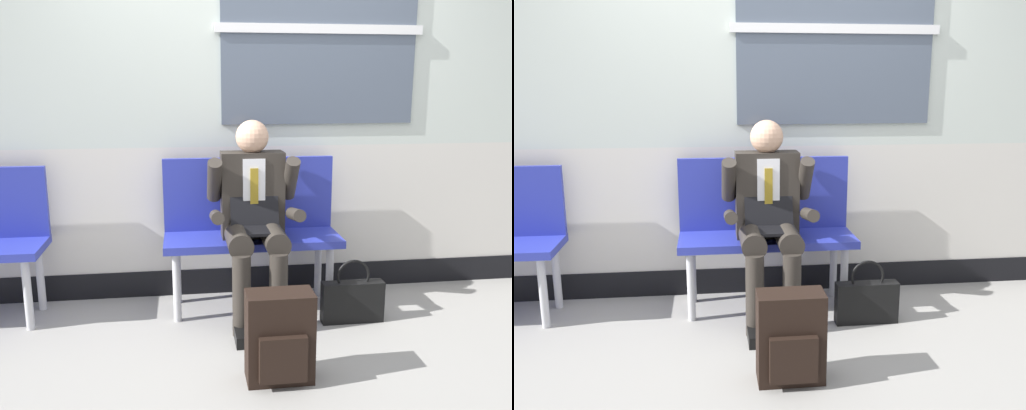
% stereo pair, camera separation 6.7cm
% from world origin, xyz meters
% --- Properties ---
extents(ground_plane, '(18.00, 18.00, 0.00)m').
position_xyz_m(ground_plane, '(0.00, 0.00, 0.00)').
color(ground_plane, gray).
extents(station_wall, '(5.35, 0.17, 3.19)m').
position_xyz_m(station_wall, '(0.01, 0.77, 1.58)').
color(station_wall, beige).
rests_on(station_wall, ground).
extents(bench_with_person, '(1.14, 0.42, 0.99)m').
position_xyz_m(bench_with_person, '(-0.00, 0.50, 0.57)').
color(bench_with_person, '#28339E').
rests_on(bench_with_person, ground).
extents(person_seated, '(0.57, 0.70, 1.25)m').
position_xyz_m(person_seated, '(-0.00, 0.30, 0.67)').
color(person_seated, '#2D2823').
rests_on(person_seated, ground).
extents(backpack, '(0.34, 0.21, 0.47)m').
position_xyz_m(backpack, '(0.02, -0.50, 0.23)').
color(backpack, black).
rests_on(backpack, ground).
extents(handbag, '(0.39, 0.09, 0.41)m').
position_xyz_m(handbag, '(0.59, 0.12, 0.14)').
color(handbag, black).
rests_on(handbag, ground).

